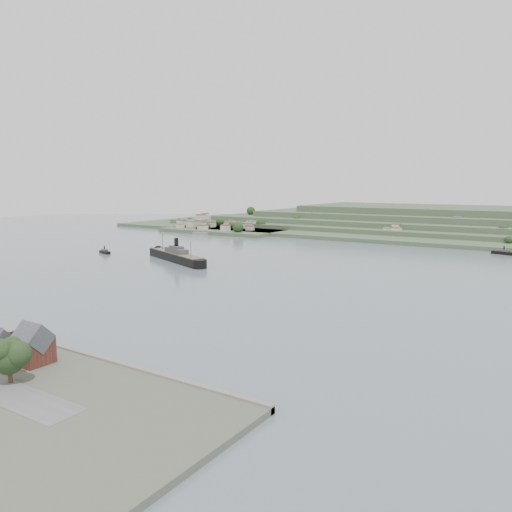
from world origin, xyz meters
The scene contains 8 objects.
ground centered at (0.00, 0.00, 0.00)m, with size 1400.00×1400.00×0.00m, color slate.
gabled_building centered at (27.50, -164.00, 8.19)m, with size 10.40×10.18×14.09m.
far_peninsula centered at (27.91, 393.10, 11.88)m, with size 760.00×309.00×30.00m.
steamship centered at (-92.48, 34.95, 4.06)m, with size 86.83×44.08×22.00m.
tugboat centered at (-170.94, 31.89, 1.63)m, with size 15.37×7.88×6.68m.
ferry_west centered at (-223.01, 217.92, 1.63)m, with size 18.17×5.35×6.78m.
ferry_east centered at (120.60, 215.59, 1.75)m, with size 20.06×9.93×7.25m.
fig_tree centered at (36.56, -177.83, 10.62)m, with size 12.65×10.96×14.12m.
Camera 1 is at (174.21, -255.44, 60.60)m, focal length 35.00 mm.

